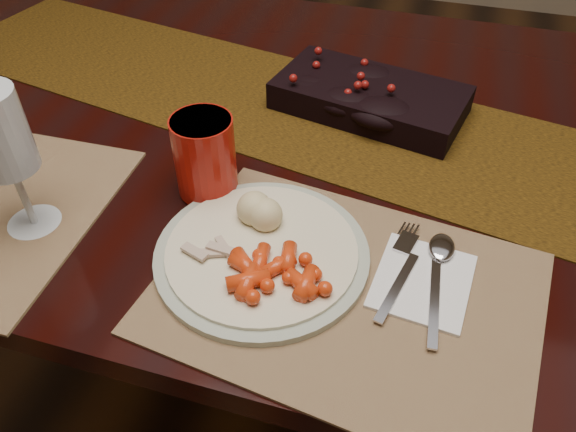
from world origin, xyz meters
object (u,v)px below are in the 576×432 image
(centerpiece, at_px, (370,93))
(turkey_shreds, at_px, (210,249))
(dining_table, at_px, (327,278))
(mashed_potatoes, at_px, (249,210))
(baby_carrots, at_px, (274,269))
(dinner_plate, at_px, (262,253))
(placemat_main, at_px, (347,292))
(red_cup, at_px, (205,156))
(napkin, at_px, (423,281))
(wine_glass, at_px, (10,165))

(centerpiece, xyz_separation_m, turkey_shreds, (-0.12, -0.41, -0.01))
(dining_table, xyz_separation_m, mashed_potatoes, (-0.06, -0.27, 0.42))
(dining_table, bearing_deg, baby_carrots, -90.08)
(dinner_plate, xyz_separation_m, turkey_shreds, (-0.06, -0.03, 0.02))
(baby_carrots, bearing_deg, dining_table, 89.92)
(placemat_main, bearing_deg, dining_table, 111.95)
(placemat_main, bearing_deg, baby_carrots, -164.56)
(centerpiece, relative_size, red_cup, 2.68)
(placemat_main, height_order, dinner_plate, dinner_plate)
(placemat_main, bearing_deg, dinner_plate, 175.33)
(dinner_plate, distance_m, mashed_potatoes, 0.06)
(placemat_main, distance_m, mashed_potatoes, 0.16)
(red_cup, bearing_deg, napkin, -15.77)
(placemat_main, distance_m, turkey_shreds, 0.18)
(centerpiece, relative_size, mashed_potatoes, 3.51)
(centerpiece, relative_size, dinner_plate, 1.15)
(centerpiece, relative_size, baby_carrots, 2.71)
(placemat_main, bearing_deg, centerpiece, 104.21)
(mashed_potatoes, bearing_deg, baby_carrots, -53.13)
(mashed_potatoes, bearing_deg, dinner_plate, -53.28)
(centerpiece, bearing_deg, dining_table, -117.65)
(dinner_plate, bearing_deg, red_cup, 137.85)
(baby_carrots, height_order, turkey_shreds, baby_carrots)
(placemat_main, relative_size, baby_carrots, 3.86)
(mashed_potatoes, relative_size, wine_glass, 0.44)
(placemat_main, relative_size, mashed_potatoes, 5.00)
(dining_table, distance_m, napkin, 0.51)
(napkin, bearing_deg, mashed_potatoes, -179.69)
(dining_table, relative_size, napkin, 13.86)
(dinner_plate, height_order, wine_glass, wine_glass)
(dining_table, relative_size, centerpiece, 5.72)
(placemat_main, height_order, turkey_shreds, turkey_shreds)
(turkey_shreds, height_order, wine_glass, wine_glass)
(placemat_main, xyz_separation_m, dinner_plate, (-0.12, 0.02, 0.01))
(baby_carrots, xyz_separation_m, red_cup, (-0.14, 0.14, 0.03))
(dining_table, distance_m, red_cup, 0.50)
(turkey_shreds, relative_size, napkin, 0.57)
(red_cup, height_order, wine_glass, wine_glass)
(dining_table, distance_m, placemat_main, 0.51)
(baby_carrots, bearing_deg, wine_glass, 178.31)
(red_cup, bearing_deg, wine_glass, -146.61)
(baby_carrots, bearing_deg, dinner_plate, 127.02)
(centerpiece, xyz_separation_m, wine_glass, (-0.38, -0.41, 0.07))
(dinner_plate, height_order, red_cup, red_cup)
(centerpiece, height_order, wine_glass, wine_glass)
(centerpiece, height_order, turkey_shreds, centerpiece)
(turkey_shreds, distance_m, wine_glass, 0.27)
(mashed_potatoes, relative_size, napkin, 0.69)
(dinner_plate, distance_m, turkey_shreds, 0.07)
(placemat_main, height_order, red_cup, red_cup)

